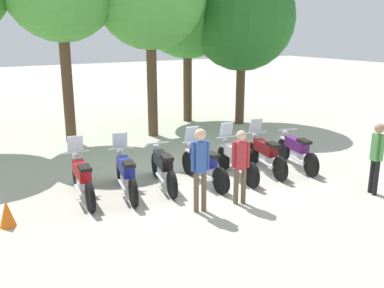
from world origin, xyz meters
name	(u,v)px	position (x,y,z in m)	size (l,w,h in m)	color
ground_plane	(202,182)	(0.00, 0.00, 0.00)	(80.00, 80.00, 0.00)	#BCB7A8
motorcycle_0	(82,177)	(-2.94, 0.47, 0.52)	(0.62, 2.19, 1.37)	black
motorcycle_1	(126,173)	(-1.95, 0.26, 0.52)	(0.73, 2.17, 1.37)	black
motorcycle_2	(163,167)	(-0.98, 0.25, 0.50)	(0.75, 2.17, 0.99)	black
motorcycle_3	(203,164)	(0.00, -0.07, 0.52)	(0.62, 2.19, 1.37)	black
motorcycle_4	(236,158)	(0.98, -0.12, 0.52)	(0.68, 2.18, 1.37)	black
motorcycle_5	(265,153)	(1.96, -0.11, 0.52)	(0.74, 2.17, 1.37)	black
motorcycle_6	(296,150)	(2.94, -0.29, 0.50)	(0.80, 2.15, 0.99)	black
person_0	(377,153)	(3.11, -2.71, 1.00)	(0.29, 0.40, 1.71)	black
person_1	(200,163)	(-0.97, -1.51, 1.09)	(0.41, 0.30, 1.83)	brown
person_2	(241,162)	(0.02, -1.59, 0.99)	(0.40, 0.29, 1.69)	brown
tree_3	(187,7)	(3.45, 6.79, 4.64)	(4.08, 4.08, 6.70)	brown
tree_4	(242,18)	(5.05, 5.24, 4.21)	(4.12, 4.12, 6.29)	brown
traffic_cone	(7,214)	(-4.65, -0.22, 0.28)	(0.32, 0.32, 0.55)	orange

